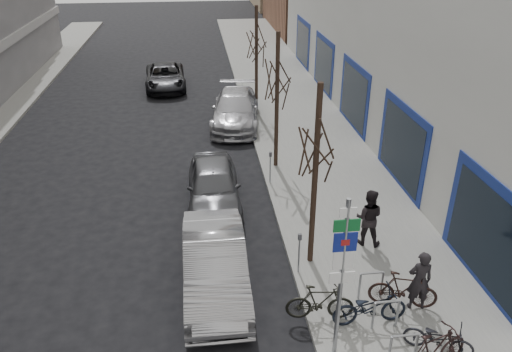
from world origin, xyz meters
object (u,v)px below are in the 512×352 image
object	(u,v)px
pedestrian_near	(420,280)
tree_far	(256,35)
meter_front	(299,249)
parked_car_mid	(214,185)
lane_car	(165,77)
meter_mid	(270,164)
parked_car_back	(235,109)
bike_near_right	(433,351)
tree_near	(317,135)
bike_mid_curb	(370,304)
bike_rack	(386,311)
tree_mid	(277,70)
bike_far_inner	(403,289)
bike_far_curb	(439,336)
pedestrian_far	(368,217)
bike_mid_inner	(320,302)
meter_back	(253,115)
parked_car_front	(215,265)

from	to	relation	value
pedestrian_near	tree_far	bearing A→B (deg)	-77.19
meter_front	parked_car_mid	size ratio (longest dim) A/B	0.28
tree_far	lane_car	distance (m)	8.04
meter_mid	parked_car_back	size ratio (longest dim) A/B	0.23
lane_car	bike_near_right	bearing A→B (deg)	-76.91
tree_near	bike_mid_curb	size ratio (longest dim) A/B	2.93
bike_rack	tree_mid	bearing A→B (deg)	97.28
parked_car_mid	parked_car_back	size ratio (longest dim) A/B	0.82
bike_mid_curb	bike_far_inner	xyz separation A→B (m)	(1.04, 0.48, -0.04)
tree_near	bike_far_curb	size ratio (longest dim) A/B	3.51
meter_front	bike_near_right	world-z (taller)	meter_front
tree_near	pedestrian_far	distance (m)	3.63
tree_mid	meter_mid	size ratio (longest dim) A/B	4.33
meter_front	pedestrian_far	world-z (taller)	pedestrian_far
bike_mid_inner	parked_car_mid	distance (m)	6.67
meter_front	pedestrian_near	bearing A→B (deg)	-33.60
parked_car_mid	lane_car	world-z (taller)	parked_car_mid
bike_mid_inner	bike_far_curb	xyz separation A→B (m)	(2.44, -1.39, -0.04)
bike_rack	parked_car_back	bearing A→B (deg)	99.35
pedestrian_far	tree_far	bearing A→B (deg)	-59.75
meter_back	bike_far_inner	size ratio (longest dim) A/B	0.72
tree_near	bike_near_right	distance (m)	5.73
meter_mid	parked_car_front	xyz separation A→B (m)	(-2.35, -5.74, -0.13)
bike_mid_curb	bike_mid_inner	xyz separation A→B (m)	(-1.17, 0.29, -0.05)
bike_rack	bike_near_right	world-z (taller)	bike_near_right
tree_far	bike_far_curb	size ratio (longest dim) A/B	3.51
bike_mid_curb	lane_car	size ratio (longest dim) A/B	0.37
bike_near_right	pedestrian_far	size ratio (longest dim) A/B	1.02
tree_mid	meter_mid	xyz separation A→B (m)	(-0.45, -1.50, -3.19)
bike_mid_curb	lane_car	bearing A→B (deg)	13.50
tree_far	pedestrian_far	size ratio (longest dim) A/B	2.97
bike_rack	bike_near_right	bearing A→B (deg)	-68.17
tree_mid	bike_far_curb	size ratio (longest dim) A/B	3.51
meter_mid	parked_car_mid	xyz separation A→B (m)	(-2.18, -1.15, -0.15)
meter_back	bike_far_curb	world-z (taller)	meter_back
tree_far	bike_near_right	size ratio (longest dim) A/B	2.92
parked_car_mid	parked_car_back	world-z (taller)	parked_car_back
bike_rack	pedestrian_far	distance (m)	3.66
meter_mid	lane_car	xyz separation A→B (m)	(-4.45, 13.39, -0.22)
lane_car	pedestrian_far	distance (m)	18.98
tree_near	bike_mid_inner	size ratio (longest dim) A/B	3.21
tree_mid	lane_car	size ratio (longest dim) A/B	1.10
bike_mid_curb	lane_car	world-z (taller)	lane_car
parked_car_mid	pedestrian_near	distance (m)	7.85
tree_far	bike_mid_inner	xyz separation A→B (m)	(-0.31, -15.40, -3.43)
pedestrian_far	bike_mid_curb	bearing A→B (deg)	94.58
parked_car_front	parked_car_mid	xyz separation A→B (m)	(0.17, 4.59, -0.02)
lane_car	pedestrian_far	size ratio (longest dim) A/B	2.70
tree_mid	meter_front	bearing A→B (deg)	-93.68
bike_mid_curb	meter_back	bearing A→B (deg)	3.90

